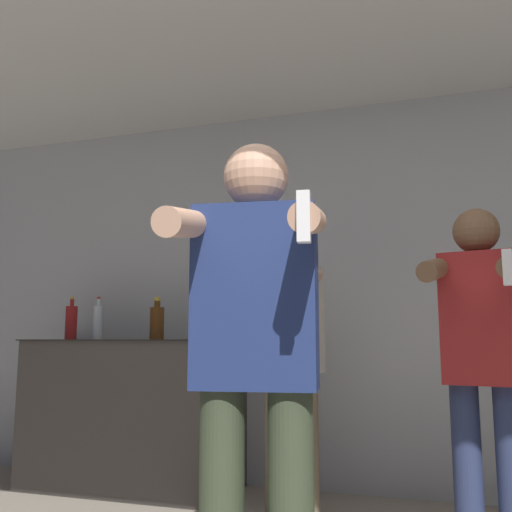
# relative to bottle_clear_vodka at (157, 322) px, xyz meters

# --- Properties ---
(wall_back) EXTENTS (7.00, 0.06, 2.55)m
(wall_back) POSITION_rel_bottle_clear_vodka_xyz_m (1.45, 0.42, 0.20)
(wall_back) COLOR #B2B7BC
(wall_back) RESTS_ON ground_plane
(counter) EXTENTS (1.42, 0.63, 0.96)m
(counter) POSITION_rel_bottle_clear_vodka_xyz_m (-0.21, 0.09, -0.60)
(counter) COLOR #47423D
(counter) RESTS_ON ground_plane
(bottle_clear_vodka) EXTENTS (0.09, 0.09, 0.28)m
(bottle_clear_vodka) POSITION_rel_bottle_clear_vodka_xyz_m (0.00, 0.00, 0.00)
(bottle_clear_vodka) COLOR #563314
(bottle_clear_vodka) RESTS_ON counter
(bottle_short_whiskey) EXTENTS (0.07, 0.07, 0.29)m
(bottle_short_whiskey) POSITION_rel_bottle_clear_vodka_xyz_m (-0.45, 0.00, 0.00)
(bottle_short_whiskey) COLOR silver
(bottle_short_whiskey) RESTS_ON counter
(bottle_brown_liquor) EXTENTS (0.08, 0.08, 0.30)m
(bottle_brown_liquor) POSITION_rel_bottle_clear_vodka_xyz_m (-0.66, 0.00, 0.00)
(bottle_brown_liquor) COLOR maroon
(bottle_brown_liquor) RESTS_ON counter
(bottle_amber_bourbon) EXTENTS (0.07, 0.07, 0.30)m
(bottle_amber_bourbon) POSITION_rel_bottle_clear_vodka_xyz_m (0.36, 0.00, 0.00)
(bottle_amber_bourbon) COLOR maroon
(bottle_amber_bourbon) RESTS_ON counter
(person_woman_foreground) EXTENTS (0.53, 0.54, 1.63)m
(person_woman_foreground) POSITION_rel_bottle_clear_vodka_xyz_m (1.19, -1.57, -0.15)
(person_woman_foreground) COLOR #38422D
(person_woman_foreground) RESTS_ON ground_plane
(person_man_side) EXTENTS (0.46, 0.51, 1.55)m
(person_man_side) POSITION_rel_bottle_clear_vodka_xyz_m (1.94, -0.66, -0.17)
(person_man_side) COLOR navy
(person_man_side) RESTS_ON ground_plane
(person_spectator_back) EXTENTS (0.46, 0.53, 1.59)m
(person_spectator_back) POSITION_rel_bottle_clear_vodka_xyz_m (0.96, -0.26, -0.15)
(person_spectator_back) COLOR #75664C
(person_spectator_back) RESTS_ON ground_plane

